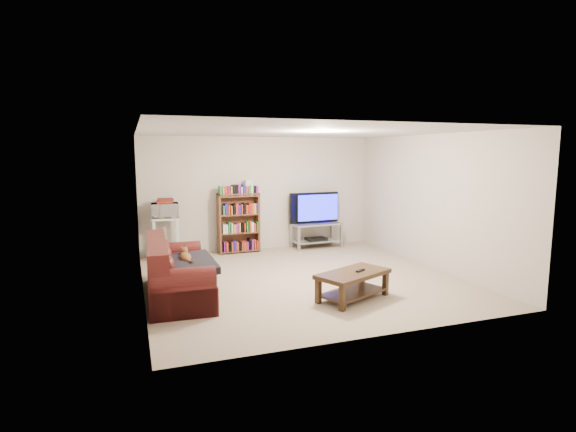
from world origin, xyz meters
name	(u,v)px	position (x,y,z in m)	size (l,w,h in m)	color
floor	(302,278)	(0.00, 0.00, 0.00)	(5.00, 5.00, 0.00)	tan
ceiling	(302,132)	(0.00, 0.00, 2.40)	(5.00, 5.00, 0.00)	white
wall_back	(260,194)	(0.00, 2.50, 1.20)	(5.00, 5.00, 0.00)	beige
wall_front	(384,232)	(0.00, -2.50, 1.20)	(5.00, 5.00, 0.00)	beige
wall_left	(140,214)	(-2.50, 0.00, 1.20)	(5.00, 5.00, 0.00)	beige
wall_right	(431,201)	(2.50, 0.00, 1.20)	(5.00, 5.00, 0.00)	beige
sofa	(174,277)	(-2.09, -0.29, 0.30)	(0.92, 2.00, 0.84)	#4A1313
blanket	(186,264)	(-1.92, -0.43, 0.51)	(0.76, 0.98, 0.10)	black
cat	(185,257)	(-1.91, -0.25, 0.57)	(0.21, 0.54, 0.16)	brown
coffee_table	(353,280)	(0.30, -1.23, 0.28)	(1.23, 0.95, 0.40)	#362313
remote	(360,270)	(0.42, -1.23, 0.41)	(0.18, 0.05, 0.02)	black
tv_stand	(316,231)	(1.19, 2.20, 0.36)	(1.10, 0.54, 0.54)	#999EA3
television	(316,208)	(1.19, 2.20, 0.87)	(1.16, 0.15, 0.67)	black
dvd_player	(316,239)	(1.19, 2.20, 0.19)	(0.43, 0.30, 0.06)	black
bookshelf	(239,222)	(-0.53, 2.28, 0.64)	(0.87, 0.29, 1.24)	#57321E
shelf_clutter	(243,188)	(-0.43, 2.30, 1.35)	(0.63, 0.21, 0.28)	silver
microwave_stand	(166,233)	(-2.00, 2.18, 0.53)	(0.52, 0.39, 0.82)	silver
microwave	(165,210)	(-2.00, 2.18, 0.96)	(0.51, 0.34, 0.28)	silver
game_boxes	(165,202)	(-2.00, 2.18, 1.13)	(0.30, 0.26, 0.05)	maroon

